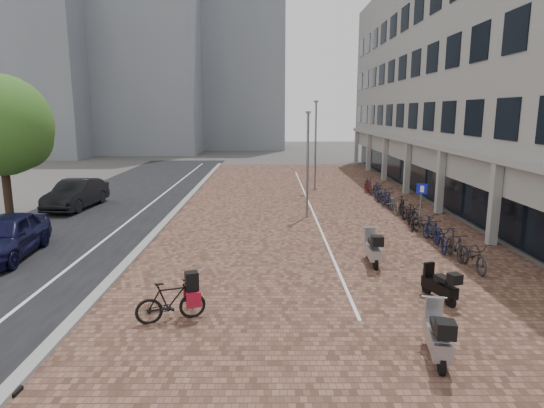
{
  "coord_description": "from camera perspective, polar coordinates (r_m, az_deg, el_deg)",
  "views": [
    {
      "loc": [
        -0.11,
        -14.17,
        5.29
      ],
      "look_at": [
        0.0,
        6.0,
        1.3
      ],
      "focal_mm": 31.03,
      "sensor_mm": 36.0,
      "label": 1
    }
  ],
  "objects": [
    {
      "name": "ground",
      "position": [
        15.13,
        0.13,
        -9.28
      ],
      "size": [
        140.0,
        140.0,
        0.0
      ],
      "primitive_type": "plane",
      "color": "#474442",
      "rests_on": "ground"
    },
    {
      "name": "plaza_brick",
      "position": [
        26.78,
        4.21,
        -0.21
      ],
      "size": [
        14.5,
        42.0,
        0.04
      ],
      "primitive_type": "cube",
      "color": "brown",
      "rests_on": "ground"
    },
    {
      "name": "street_asphalt",
      "position": [
        28.14,
        -18.72,
        -0.24
      ],
      "size": [
        8.0,
        50.0,
        0.03
      ],
      "primitive_type": "cube",
      "color": "black",
      "rests_on": "ground"
    },
    {
      "name": "curb",
      "position": [
        27.15,
        -10.9,
        -0.1
      ],
      "size": [
        0.35,
        42.0,
        0.14
      ],
      "primitive_type": "cube",
      "color": "gray",
      "rests_on": "ground"
    },
    {
      "name": "lane_line",
      "position": [
        27.57,
        -14.78,
        -0.2
      ],
      "size": [
        0.12,
        44.0,
        0.0
      ],
      "primitive_type": "cube",
      "color": "white",
      "rests_on": "street_asphalt"
    },
    {
      "name": "parking_line",
      "position": [
        26.79,
        4.64,
        -0.16
      ],
      "size": [
        0.1,
        30.0,
        0.0
      ],
      "primitive_type": "cube",
      "color": "white",
      "rests_on": "plaza_brick"
    },
    {
      "name": "office_building",
      "position": [
        33.04,
        23.96,
        15.74
      ],
      "size": [
        8.4,
        40.0,
        15.0
      ],
      "color": "#9A9A95",
      "rests_on": "ground"
    },
    {
      "name": "bg_towers",
      "position": [
        65.27,
        -13.62,
        18.53
      ],
      "size": [
        33.0,
        23.0,
        32.0
      ],
      "color": "gray",
      "rests_on": "ground"
    },
    {
      "name": "car_navy",
      "position": [
        19.76,
        -29.61,
        -3.43
      ],
      "size": [
        2.29,
        4.86,
        1.61
      ],
      "primitive_type": "imported",
      "rotation": [
        0.0,
        0.0,
        0.08
      ],
      "color": "black",
      "rests_on": "ground"
    },
    {
      "name": "car_dark",
      "position": [
        28.08,
        -22.66,
        1.11
      ],
      "size": [
        2.11,
        4.98,
        1.6
      ],
      "primitive_type": "imported",
      "rotation": [
        0.0,
        0.0,
        -0.09
      ],
      "color": "black",
      "rests_on": "ground"
    },
    {
      "name": "hero_bike",
      "position": [
        12.45,
        -12.19,
        -11.4
      ],
      "size": [
        1.85,
        1.08,
        1.26
      ],
      "rotation": [
        0.0,
        0.0,
        1.91
      ],
      "color": "black",
      "rests_on": "ground"
    },
    {
      "name": "shoes",
      "position": [
        10.76,
        -29.1,
        -19.49
      ],
      "size": [
        0.41,
        0.35,
        0.1
      ],
      "primitive_type": null,
      "rotation": [
        0.0,
        0.0,
        -0.06
      ],
      "color": "black",
      "rests_on": "ground"
    },
    {
      "name": "scooter_front",
      "position": [
        16.86,
        12.12,
        -5.18
      ],
      "size": [
        0.61,
        1.79,
        1.22
      ],
      "primitive_type": null,
      "rotation": [
        0.0,
        0.0,
        -0.03
      ],
      "color": "#9E9EA3",
      "rests_on": "ground"
    },
    {
      "name": "scooter_mid",
      "position": [
        14.24,
        19.65,
        -9.13
      ],
      "size": [
        0.89,
        1.54,
        1.01
      ],
      "primitive_type": null,
      "rotation": [
        0.0,
        0.0,
        0.32
      ],
      "color": "black",
      "rests_on": "ground"
    },
    {
      "name": "scooter_back",
      "position": [
        11.04,
        19.46,
        -14.59
      ],
      "size": [
        0.85,
        1.84,
        1.22
      ],
      "primitive_type": null,
      "rotation": [
        0.0,
        0.0,
        -0.17
      ],
      "color": "gray",
      "rests_on": "ground"
    },
    {
      "name": "parking_sign",
      "position": [
        21.54,
        17.63,
        0.4
      ],
      "size": [
        0.44,
        0.21,
        2.2
      ],
      "rotation": [
        0.0,
        0.0,
        -0.37
      ],
      "color": "slate",
      "rests_on": "ground"
    },
    {
      "name": "lamp_near",
      "position": [
        23.48,
        4.33,
        4.63
      ],
      "size": [
        0.12,
        0.12,
        5.24
      ],
      "primitive_type": "cylinder",
      "color": "slate",
      "rests_on": "ground"
    },
    {
      "name": "lamp_far",
      "position": [
        31.82,
        5.29,
        6.94
      ],
      "size": [
        0.12,
        0.12,
        5.92
      ],
      "primitive_type": "cylinder",
      "color": "gray",
      "rests_on": "ground"
    },
    {
      "name": "street_tree",
      "position": [
        26.28,
        -29.72,
        7.99
      ],
      "size": [
        4.85,
        4.85,
        7.06
      ],
      "color": "#382619",
      "rests_on": "ground"
    },
    {
      "name": "bike_row",
      "position": [
        24.62,
        15.36,
        -0.39
      ],
      "size": [
        1.18,
        18.1,
        1.05
      ],
      "color": "#222127",
      "rests_on": "ground"
    }
  ]
}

